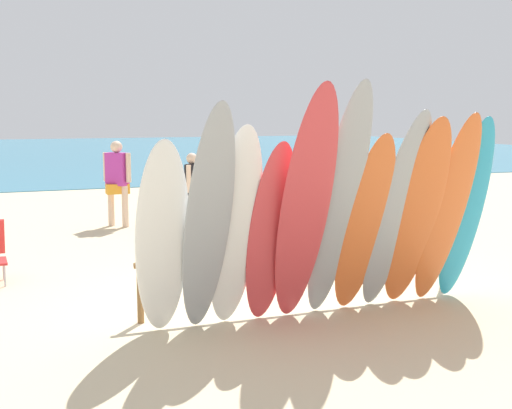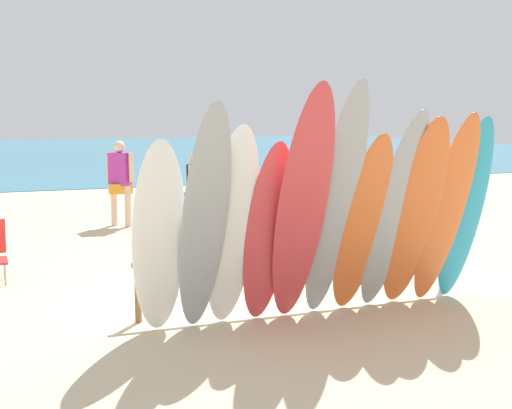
{
  "view_description": "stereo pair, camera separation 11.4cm",
  "coord_description": "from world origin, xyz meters",
  "views": [
    {
      "loc": [
        -3.19,
        -6.71,
        2.2
      ],
      "look_at": [
        0.0,
        1.59,
        0.96
      ],
      "focal_mm": 46.19,
      "sensor_mm": 36.0,
      "label": 1
    },
    {
      "loc": [
        -3.09,
        -6.75,
        2.2
      ],
      "look_at": [
        0.0,
        1.59,
        0.96
      ],
      "focal_mm": 46.19,
      "sensor_mm": 36.0,
      "label": 2
    }
  ],
  "objects": [
    {
      "name": "surfboard_grey_5",
      "position": [
        -0.0,
        -0.77,
        1.27
      ],
      "size": [
        0.47,
        1.07,
        2.53
      ],
      "primitive_type": "ellipsoid",
      "rotation": [
        0.38,
        0.0,
        0.0
      ],
      "color": "#999EA3",
      "rests_on": "ground"
    },
    {
      "name": "surfboard_rack",
      "position": [
        0.0,
        0.0,
        0.54
      ],
      "size": [
        3.95,
        0.07,
        0.65
      ],
      "color": "brown",
      "rests_on": "ground"
    },
    {
      "name": "surfboard_grey_7",
      "position": [
        0.74,
        -0.68,
        1.13
      ],
      "size": [
        0.61,
        0.98,
        2.26
      ],
      "primitive_type": "ellipsoid",
      "rotation": [
        0.37,
        0.0,
        0.1
      ],
      "color": "#999EA3",
      "rests_on": "ground"
    },
    {
      "name": "surfboard_white_0",
      "position": [
        -1.8,
        -0.58,
        0.99
      ],
      "size": [
        0.58,
        0.7,
        1.98
      ],
      "primitive_type": "ellipsoid",
      "rotation": [
        0.29,
        0.0,
        -0.08
      ],
      "color": "white",
      "rests_on": "ground"
    },
    {
      "name": "ground",
      "position": [
        0.0,
        14.0,
        0.0
      ],
      "size": [
        60.0,
        60.0,
        0.0
      ],
      "primitive_type": "plane",
      "color": "beige"
    },
    {
      "name": "ocean_water",
      "position": [
        0.0,
        32.8,
        0.01
      ],
      "size": [
        60.0,
        40.0,
        0.02
      ],
      "primitive_type": "cube",
      "color": "teal",
      "rests_on": "ground"
    },
    {
      "name": "surfboard_grey_1",
      "position": [
        -1.38,
        -0.71,
        1.16
      ],
      "size": [
        0.51,
        0.91,
        2.33
      ],
      "primitive_type": "ellipsoid",
      "rotation": [
        0.35,
        0.0,
        0.05
      ],
      "color": "#999EA3",
      "rests_on": "ground"
    },
    {
      "name": "surfboard_white_2",
      "position": [
        -1.07,
        -0.6,
        1.06
      ],
      "size": [
        0.54,
        0.76,
        2.11
      ],
      "primitive_type": "ellipsoid",
      "rotation": [
        0.31,
        0.0,
        0.03
      ],
      "color": "white",
      "rests_on": "ground"
    },
    {
      "name": "surfboard_orange_8",
      "position": [
        1.01,
        -0.68,
        1.09
      ],
      "size": [
        0.62,
        0.99,
        2.19
      ],
      "primitive_type": "ellipsoid",
      "rotation": [
        0.39,
        0.0,
        -0.06
      ],
      "color": "orange",
      "rests_on": "ground"
    },
    {
      "name": "surfboard_teal_10",
      "position": [
        1.75,
        -0.59,
        1.09
      ],
      "size": [
        0.5,
        0.78,
        2.18
      ],
      "primitive_type": "ellipsoid",
      "rotation": [
        0.31,
        0.0,
        -0.05
      ],
      "color": "#289EC6",
      "rests_on": "ground"
    },
    {
      "name": "surfboard_red_4",
      "position": [
        -0.4,
        -0.81,
        1.25
      ],
      "size": [
        0.58,
        1.11,
        2.51
      ],
      "primitive_type": "ellipsoid",
      "rotation": [
        0.39,
        0.0,
        -0.06
      ],
      "color": "#D13D42",
      "rests_on": "ground"
    },
    {
      "name": "beachgoer_strolling",
      "position": [
        0.02,
        4.92,
        0.85
      ],
      "size": [
        0.39,
        0.5,
        1.48
      ],
      "rotation": [
        0.0,
        0.0,
        1.03
      ],
      "color": "beige",
      "rests_on": "ground"
    },
    {
      "name": "surfboard_orange_6",
      "position": [
        0.37,
        -0.66,
        1.01
      ],
      "size": [
        0.54,
        0.88,
        2.02
      ],
      "primitive_type": "ellipsoid",
      "rotation": [
        0.38,
        0.0,
        0.02
      ],
      "color": "orange",
      "rests_on": "ground"
    },
    {
      "name": "surfboard_red_3",
      "position": [
        -0.68,
        -0.6,
        0.97
      ],
      "size": [
        0.5,
        0.69,
        1.94
      ],
      "primitive_type": "ellipsoid",
      "rotation": [
        0.31,
        0.0,
        0.03
      ],
      "color": "#D13D42",
      "rests_on": "ground"
    },
    {
      "name": "surfboard_orange_9",
      "position": [
        1.42,
        -0.68,
        1.11
      ],
      "size": [
        0.54,
        0.9,
        2.22
      ],
      "primitive_type": "ellipsoid",
      "rotation": [
        0.36,
        0.0,
        0.03
      ],
      "color": "orange",
      "rests_on": "ground"
    },
    {
      "name": "beachgoer_photographing",
      "position": [
        -1.14,
        6.13,
        0.96
      ],
      "size": [
        0.47,
        0.48,
        1.67
      ],
      "rotation": [
        0.0,
        0.0,
        5.48
      ],
      "color": "beige",
      "rests_on": "ground"
    }
  ]
}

